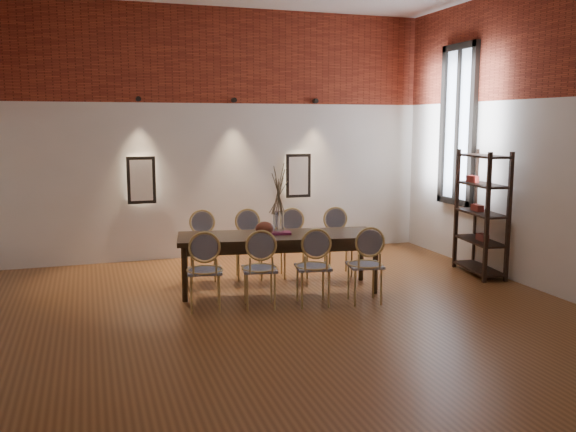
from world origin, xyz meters
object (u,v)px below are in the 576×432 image
object	(u,v)px
chair_near_b	(260,269)
shelving_rack	(481,213)
chair_far_a	(203,247)
bowl	(265,229)
chair_far_b	(249,246)
chair_near_a	(205,271)
chair_far_d	(338,243)
dining_table	(278,262)
chair_near_c	(313,267)
chair_far_c	(294,244)
book	(281,233)
vase	(278,223)
chair_near_d	(365,265)

from	to	relation	value
chair_near_b	shelving_rack	distance (m)	3.55
chair_far_a	bowl	size ratio (longest dim) A/B	3.92
chair_far_b	bowl	xyz separation A→B (m)	(0.01, -0.76, 0.37)
chair_near_a	chair_far_d	distance (m)	2.39
dining_table	chair_far_a	size ratio (longest dim) A/B	2.75
chair_near_c	chair_far_c	size ratio (longest dim) A/B	1.00
bowl	chair_near_a	bearing A→B (deg)	-150.04
book	chair_near_c	bearing A→B (deg)	-77.06
dining_table	chair_near_c	world-z (taller)	chair_near_c
chair_far_b	vase	world-z (taller)	vase
chair_far_c	chair_far_d	size ratio (longest dim) A/B	1.00
chair_near_c	chair_far_d	world-z (taller)	same
chair_far_b	chair_near_a	bearing A→B (deg)	65.06
chair_near_b	vase	distance (m)	0.88
book	chair_near_a	bearing A→B (deg)	-154.24
chair_far_a	chair_far_c	bearing A→B (deg)	-180.00
dining_table	bowl	distance (m)	0.50
chair_near_d	shelving_rack	world-z (taller)	shelving_rack
chair_near_c	chair_near_d	bearing A→B (deg)	-0.00
chair_far_b	chair_far_c	world-z (taller)	same
shelving_rack	chair_near_a	bearing A→B (deg)	-165.60
vase	shelving_rack	size ratio (longest dim) A/B	0.17
chair_far_a	vase	distance (m)	1.27
chair_near_c	chair_near_b	bearing A→B (deg)	-180.00
chair_near_c	book	bearing A→B (deg)	112.45
dining_table	chair_far_b	size ratio (longest dim) A/B	2.75
chair_near_a	chair_far_b	size ratio (longest dim) A/B	1.00
chair_near_b	chair_far_a	world-z (taller)	same
book	chair_far_a	bearing A→B (deg)	136.18
chair_near_b	book	size ratio (longest dim) A/B	3.62
chair_near_b	chair_far_a	distance (m)	1.54
chair_far_a	book	size ratio (longest dim) A/B	3.62
chair_near_d	chair_far_b	size ratio (longest dim) A/B	1.00
vase	chair_far_c	bearing A→B (deg)	55.66
bowl	vase	bearing A→B (deg)	5.42
chair_near_c	chair_far_b	xyz separation A→B (m)	(-0.41, 1.48, 0.00)
book	shelving_rack	size ratio (longest dim) A/B	0.14
chair_near_b	chair_far_c	world-z (taller)	same
chair_near_c	bowl	size ratio (longest dim) A/B	3.92
chair_far_a	book	distance (m)	1.25
chair_far_d	shelving_rack	world-z (taller)	shelving_rack
chair_near_a	chair_far_b	world-z (taller)	same
chair_far_c	chair_far_d	world-z (taller)	same
chair_far_d	bowl	distance (m)	1.43
chair_far_b	chair_far_c	bearing A→B (deg)	-180.00
chair_far_d	dining_table	bearing A→B (deg)	35.64
dining_table	vase	xyz separation A→B (m)	(0.00, -0.00, 0.53)
chair_near_a	chair_far_c	size ratio (longest dim) A/B	1.00
chair_near_c	chair_near_a	bearing A→B (deg)	-180.00
chair_near_d	bowl	world-z (taller)	chair_near_d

